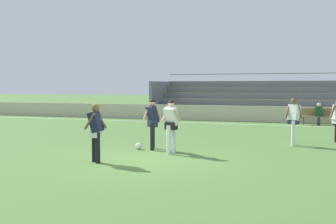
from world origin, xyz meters
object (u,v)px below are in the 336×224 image
at_px(bench_near_bin, 319,115).
at_px(player_dark_pressing_high, 152,120).
at_px(bleacher_stand, 279,99).
at_px(spectator_seated, 319,112).
at_px(player_white_overlapping, 171,122).
at_px(soccer_ball, 139,146).
at_px(player_dark_dropping_back, 96,128).
at_px(player_white_wide_left, 293,117).

distance_m(bench_near_bin, player_dark_pressing_high, 12.47).
distance_m(bleacher_stand, bench_near_bin, 4.50).
xyz_separation_m(bench_near_bin, spectator_seated, (0.00, -0.12, 0.16)).
height_order(bench_near_bin, spectator_seated, spectator_seated).
distance_m(player_white_overlapping, soccer_ball, 1.65).
bearing_deg(player_dark_dropping_back, player_white_wide_left, 46.72).
height_order(player_dark_pressing_high, soccer_ball, player_dark_pressing_high).
xyz_separation_m(player_dark_pressing_high, player_dark_dropping_back, (-0.60, -2.79, -0.03)).
relative_size(bleacher_stand, spectator_seated, 13.50).
bearing_deg(soccer_ball, bench_near_bin, 63.16).
xyz_separation_m(spectator_seated, player_dark_pressing_high, (-5.33, -11.15, 0.30)).
height_order(bleacher_stand, soccer_ball, bleacher_stand).
bearing_deg(player_white_wide_left, spectator_seated, 83.90).
height_order(player_white_overlapping, soccer_ball, player_white_overlapping).
distance_m(player_white_overlapping, player_white_wide_left, 4.73).
relative_size(bench_near_bin, player_white_overlapping, 1.07).
xyz_separation_m(player_white_overlapping, soccer_ball, (-1.31, 0.46, -0.89)).
distance_m(player_dark_pressing_high, player_white_wide_left, 5.08).
relative_size(spectator_seated, player_white_overlapping, 0.72).
relative_size(spectator_seated, player_dark_dropping_back, 0.74).
distance_m(bleacher_stand, player_dark_pressing_high, 15.27).
bearing_deg(player_white_wide_left, bleacher_stand, 96.88).
relative_size(bench_near_bin, soccer_ball, 8.18).
xyz_separation_m(player_dark_dropping_back, player_white_wide_left, (5.01, 5.32, 0.04)).
height_order(bleacher_stand, bench_near_bin, bleacher_stand).
height_order(bleacher_stand, player_white_overlapping, bleacher_stand).
xyz_separation_m(bench_near_bin, player_dark_pressing_high, (-5.33, -11.26, 0.46)).
bearing_deg(bench_near_bin, soccer_ball, -116.84).
distance_m(bleacher_stand, spectator_seated, 4.58).
xyz_separation_m(spectator_seated, soccer_ball, (-5.77, -11.29, -0.59)).
bearing_deg(spectator_seated, player_white_overlapping, -110.79).
bearing_deg(soccer_ball, spectator_seated, 62.92).
distance_m(player_white_wide_left, soccer_ball, 5.61).
relative_size(bench_near_bin, player_dark_dropping_back, 1.10).
xyz_separation_m(bleacher_stand, player_white_overlapping, (-2.04, -15.59, -0.29)).
bearing_deg(player_white_wide_left, player_white_overlapping, -138.48).
bearing_deg(bleacher_stand, player_white_overlapping, -97.45).
bearing_deg(player_white_overlapping, soccer_ball, 160.67).
height_order(player_white_overlapping, player_dark_dropping_back, player_white_overlapping).
bearing_deg(soccer_ball, player_dark_pressing_high, 17.91).
bearing_deg(player_dark_pressing_high, bleacher_stand, 79.04).
distance_m(player_dark_pressing_high, player_white_overlapping, 1.05).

